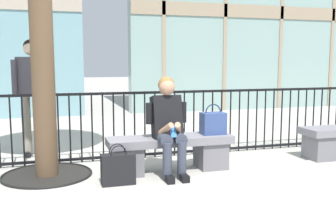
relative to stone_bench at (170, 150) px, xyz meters
name	(u,v)px	position (x,y,z in m)	size (l,w,h in m)	color
ground_plane	(170,171)	(0.00, 0.00, -0.27)	(60.00, 60.00, 0.00)	#B2ADA3
stone_bench	(170,150)	(0.00, 0.00, 0.00)	(1.60, 0.44, 0.45)	slate
seated_person_with_phone	(168,123)	(-0.06, -0.13, 0.38)	(0.52, 0.66, 1.21)	#383D4C
handbag_on_bench	(213,123)	(0.58, -0.01, 0.33)	(0.31, 0.20, 0.40)	#33477F
shopping_bag	(118,169)	(-0.73, -0.36, -0.09)	(0.38, 0.16, 0.46)	black
bystander_at_railing	(32,89)	(-1.69, 1.37, 0.73)	(0.55, 0.39, 1.71)	gray
plaza_railing	(155,124)	(0.00, 0.76, 0.22)	(7.54, 0.04, 0.97)	black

